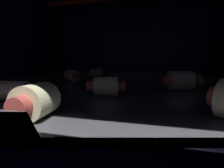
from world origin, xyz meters
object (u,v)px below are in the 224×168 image
Objects in this scene: oven_rack_mid at (111,92)px; baking_tray_mid at (111,88)px; pig_in_blanket_mid_5 at (106,86)px; pig_in_blanket_mid_1 at (180,81)px; pig_in_blanket_mid_2 at (97,73)px; pig_in_blanket_mid_0 at (36,101)px; pig_in_blanket_mid_3 at (191,81)px; pig_in_blanket_mid_4 at (72,75)px; pig_in_blanket_mid_7 at (13,91)px.

oven_rack_mid is 0.84cm from baking_tray_mid.
baking_tray_mid is 8.53cm from pig_in_blanket_mid_5.
pig_in_blanket_mid_1 is 29.54cm from pig_in_blanket_mid_2.
pig_in_blanket_mid_0 is 27.04cm from pig_in_blanket_mid_3.
oven_rack_mid is at bearing -29.90° from pig_in_blanket_mid_4.
pig_in_blanket_mid_0 is 0.91× the size of pig_in_blanket_mid_4.
pig_in_blanket_mid_5 is 11.85cm from pig_in_blanket_mid_7.
pig_in_blanket_mid_4 reaches higher than pig_in_blanket_mid_3.
pig_in_blanket_mid_0 reaches higher than baking_tray_mid.
pig_in_blanket_mid_2 is 32.91cm from pig_in_blanket_mid_7.
oven_rack_mid is 9.10× the size of pig_in_blanket_mid_4.
pig_in_blanket_mid_5 is at bearing -48.35° from pig_in_blanket_mid_4.
baking_tray_mid is at bearing 176.46° from pig_in_blanket_mid_1.
pig_in_blanket_mid_5 is (-13.40, -11.05, 0.08)cm from pig_in_blanket_mid_3.
pig_in_blanket_mid_0 is at bearing -128.31° from pig_in_blanket_mid_1.
pig_in_blanket_mid_0 is at bearing -127.73° from pig_in_blanket_mid_3.
pig_in_blanket_mid_0 is 1.02× the size of pig_in_blanket_mid_3.
pig_in_blanket_mid_1 is at bearing 51.69° from pig_in_blanket_mid_0.
oven_rack_mid is 15.33cm from pig_in_blanket_mid_3.
baking_tray_mid reaches higher than oven_rack_mid.
pig_in_blanket_mid_7 is at bearing -148.67° from pig_in_blanket_mid_1.
pig_in_blanket_mid_1 is at bearing -42.29° from pig_in_blanket_mid_2.
pig_in_blanket_mid_1 is 1.07× the size of pig_in_blanket_mid_5.
pig_in_blanket_mid_4 is at bearing 112.04° from pig_in_blanket_mid_0.
pig_in_blanket_mid_7 is (-10.47, -5.54, -0.14)cm from pig_in_blanket_mid_5.
baking_tray_mid is at bearing -90.00° from oven_rack_mid.
pig_in_blanket_mid_4 reaches higher than baking_tray_mid.
pig_in_blanket_mid_0 reaches higher than pig_in_blanket_mid_5.
pig_in_blanket_mid_2 is at bearing 101.65° from pig_in_blanket_mid_0.
pig_in_blanket_mid_5 is at bearing 73.04° from pig_in_blanket_mid_0.
pig_in_blanket_mid_7 is at bearing 146.78° from pig_in_blanket_mid_0.
pig_in_blanket_mid_1 reaches higher than pig_in_blanket_mid_5.
oven_rack_mid is at bearing 56.97° from pig_in_blanket_mid_7.
oven_rack_mid is at bearing 90.00° from baking_tray_mid.
pig_in_blanket_mid_4 is at bearing -101.71° from pig_in_blanket_mid_2.
pig_in_blanket_mid_0 is 0.96× the size of pig_in_blanket_mid_2.
pig_in_blanket_mid_4 reaches higher than pig_in_blanket_mid_7.
pig_in_blanket_mid_0 is at bearing -95.07° from oven_rack_mid.
baking_tray_mid is 13.89cm from pig_in_blanket_mid_4.
pig_in_blanket_mid_0 is (-1.65, -18.59, 2.46)cm from oven_rack_mid.
pig_in_blanket_mid_0 and pig_in_blanket_mid_4 have the same top height.
pig_in_blanket_mid_4 is at bearing 162.60° from pig_in_blanket_mid_1.
baking_tray_mid is at bearing 56.97° from pig_in_blanket_mid_7.
pig_in_blanket_mid_5 is at bearing 27.88° from pig_in_blanket_mid_7.
pig_in_blanket_mid_3 is 27.16cm from pig_in_blanket_mid_4.
pig_in_blanket_mid_0 is at bearing -106.96° from pig_in_blanket_mid_5.
baking_tray_mid is at bearing 84.93° from pig_in_blanket_mid_0.
baking_tray_mid is 9.09× the size of pig_in_blanket_mid_3.
oven_rack_mid is at bearing -169.38° from pig_in_blanket_mid_3.
pig_in_blanket_mid_2 is at bearing 137.71° from pig_in_blanket_mid_1.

